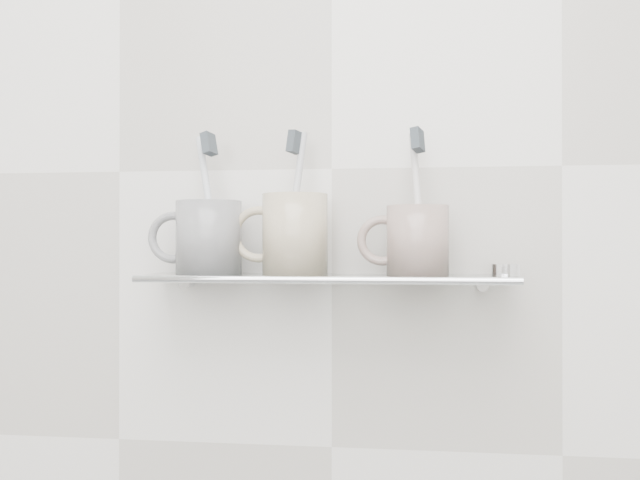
% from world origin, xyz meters
% --- Properties ---
extents(wall_back, '(2.50, 0.00, 2.50)m').
position_xyz_m(wall_back, '(0.00, 1.10, 1.25)').
color(wall_back, silver).
rests_on(wall_back, ground).
extents(shelf_glass, '(0.50, 0.12, 0.01)m').
position_xyz_m(shelf_glass, '(0.00, 1.04, 1.10)').
color(shelf_glass, silver).
rests_on(shelf_glass, wall_back).
extents(shelf_rail, '(0.50, 0.01, 0.01)m').
position_xyz_m(shelf_rail, '(0.00, 0.98, 1.10)').
color(shelf_rail, silver).
rests_on(shelf_rail, shelf_glass).
extents(bracket_left, '(0.02, 0.03, 0.02)m').
position_xyz_m(bracket_left, '(-0.21, 1.09, 1.09)').
color(bracket_left, silver).
rests_on(bracket_left, wall_back).
extents(bracket_right, '(0.02, 0.03, 0.02)m').
position_xyz_m(bracket_right, '(0.21, 1.09, 1.09)').
color(bracket_right, silver).
rests_on(bracket_right, wall_back).
extents(mug_left, '(0.11, 0.11, 0.10)m').
position_xyz_m(mug_left, '(-0.17, 1.04, 1.15)').
color(mug_left, silver).
rests_on(mug_left, shelf_glass).
extents(mug_left_handle, '(0.07, 0.01, 0.07)m').
position_xyz_m(mug_left_handle, '(-0.22, 1.04, 1.15)').
color(mug_left_handle, silver).
rests_on(mug_left_handle, mug_left).
extents(toothbrush_left, '(0.05, 0.05, 0.19)m').
position_xyz_m(toothbrush_left, '(-0.17, 1.04, 1.20)').
color(toothbrush_left, silver).
rests_on(toothbrush_left, mug_left).
extents(bristles_left, '(0.02, 0.03, 0.03)m').
position_xyz_m(bristles_left, '(-0.17, 1.04, 1.28)').
color(bristles_left, '#333A40').
rests_on(bristles_left, toothbrush_left).
extents(mug_center, '(0.11, 0.11, 0.11)m').
position_xyz_m(mug_center, '(-0.04, 1.04, 1.16)').
color(mug_center, beige).
rests_on(mug_center, shelf_glass).
extents(mug_center_handle, '(0.08, 0.01, 0.08)m').
position_xyz_m(mug_center_handle, '(-0.09, 1.04, 1.16)').
color(mug_center_handle, beige).
rests_on(mug_center_handle, mug_center).
extents(toothbrush_center, '(0.04, 0.03, 0.19)m').
position_xyz_m(toothbrush_center, '(-0.04, 1.04, 1.20)').
color(toothbrush_center, silver).
rests_on(toothbrush_center, mug_center).
extents(bristles_center, '(0.02, 0.03, 0.03)m').
position_xyz_m(bristles_center, '(-0.04, 1.04, 1.28)').
color(bristles_center, '#333A40').
rests_on(bristles_center, toothbrush_center).
extents(mug_right, '(0.10, 0.10, 0.09)m').
position_xyz_m(mug_right, '(0.12, 1.04, 1.15)').
color(mug_right, silver).
rests_on(mug_right, shelf_glass).
extents(mug_right_handle, '(0.07, 0.01, 0.07)m').
position_xyz_m(mug_right_handle, '(0.07, 1.04, 1.15)').
color(mug_right_handle, silver).
rests_on(mug_right_handle, mug_right).
extents(toothbrush_right, '(0.03, 0.06, 0.19)m').
position_xyz_m(toothbrush_right, '(0.12, 1.04, 1.20)').
color(toothbrush_right, silver).
rests_on(toothbrush_right, mug_right).
extents(bristles_right, '(0.02, 0.03, 0.04)m').
position_xyz_m(bristles_right, '(0.12, 1.04, 1.28)').
color(bristles_right, '#333A40').
rests_on(bristles_right, toothbrush_right).
extents(chrome_cap, '(0.04, 0.04, 0.02)m').
position_xyz_m(chrome_cap, '(0.24, 1.04, 1.11)').
color(chrome_cap, silver).
rests_on(chrome_cap, shelf_glass).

